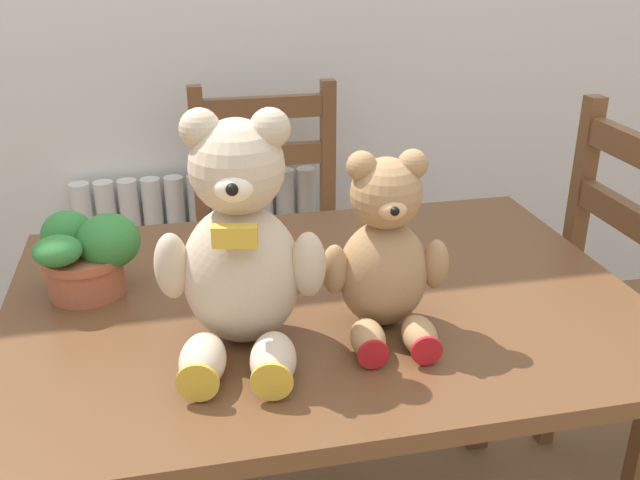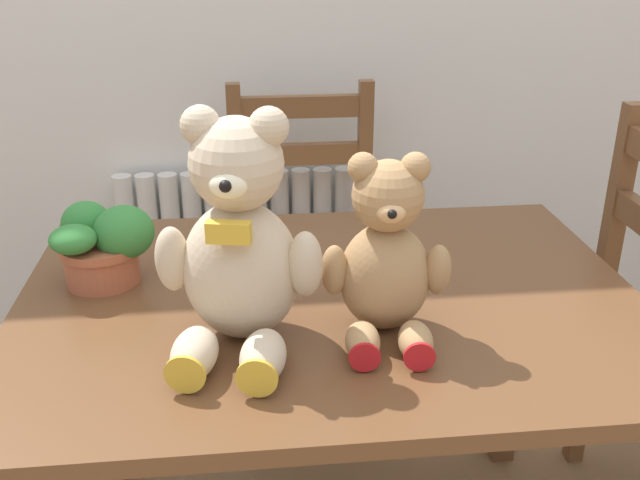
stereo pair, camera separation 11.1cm
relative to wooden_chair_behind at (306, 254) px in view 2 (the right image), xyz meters
The scene contains 6 objects.
radiator 0.36m from the wooden_chair_behind, 129.06° to the left, with size 0.74×0.10×0.63m.
dining_table 0.72m from the wooden_chair_behind, 91.40° to the right, with size 1.11×0.80×0.70m.
wooden_chair_behind is the anchor object (origin of this frame).
teddy_bear_left 0.94m from the wooden_chair_behind, 101.86° to the right, with size 0.26×0.28×0.37m.
teddy_bear_right 0.91m from the wooden_chair_behind, 86.15° to the right, with size 0.21×0.21×0.30m.
potted_plant 0.80m from the wooden_chair_behind, 125.11° to the right, with size 0.18×0.16×0.15m.
Camera 2 is at (-0.14, -0.72, 1.31)m, focal length 40.00 mm.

